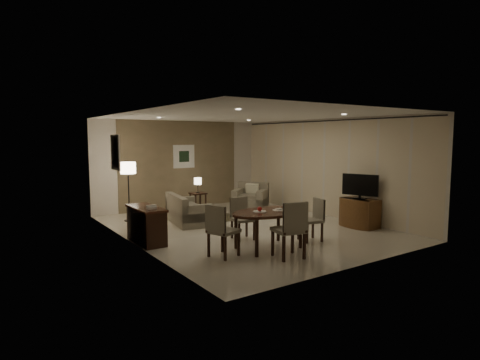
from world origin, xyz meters
TOP-DOWN VIEW (x-y plane):
  - room_shell at (0.00, 0.40)m, footprint 5.50×7.00m
  - taupe_accent at (0.00, 3.48)m, footprint 3.96×0.03m
  - curtain_wall at (2.68, 0.00)m, footprint 0.08×6.70m
  - curtain_rod at (2.68, 0.00)m, footprint 0.03×6.80m
  - art_back_frame at (0.10, 3.46)m, footprint 0.72×0.03m
  - art_back_canvas at (0.10, 3.44)m, footprint 0.34×0.01m
  - art_left_frame at (-2.72, 1.20)m, footprint 0.03×0.60m
  - art_left_canvas at (-2.71, 1.20)m, footprint 0.01×0.46m
  - downlight_nl at (-1.40, -1.80)m, footprint 0.10×0.10m
  - downlight_nr at (1.40, -1.80)m, footprint 0.10×0.10m
  - downlight_fl at (-1.40, 1.80)m, footprint 0.10×0.10m
  - downlight_fr at (1.40, 1.80)m, footprint 0.10×0.10m
  - console_desk at (-2.49, 0.00)m, footprint 0.48×1.20m
  - telephone at (-2.49, -0.30)m, footprint 0.20×0.14m
  - tv_cabinet at (2.40, -1.50)m, footprint 0.48×0.90m
  - flat_tv at (2.38, -1.50)m, footprint 0.36×0.85m
  - dining_table at (-0.65, -1.76)m, footprint 1.57×0.98m
  - chair_near at (-0.74, -2.45)m, footprint 0.60×0.60m
  - chair_far at (-0.67, -0.90)m, footprint 0.49×0.49m
  - chair_left at (-1.67, -1.72)m, footprint 0.60×0.60m
  - chair_right at (0.44, -1.80)m, footprint 0.52×0.52m
  - plate_a at (-0.83, -1.71)m, footprint 0.26×0.26m
  - plate_b at (-0.43, -1.81)m, footprint 0.26×0.26m
  - fruit_apple at (-0.83, -1.71)m, footprint 0.09×0.09m
  - napkin at (-0.43, -1.81)m, footprint 0.12×0.08m
  - round_rug at (0.17, 1.40)m, footprint 1.17×1.17m
  - sofa at (-0.88, 1.27)m, footprint 1.67×1.03m
  - armchair at (1.42, 1.74)m, footprint 1.27×1.28m
  - side_table at (0.17, 2.70)m, footprint 0.42×0.42m
  - table_lamp at (0.17, 2.70)m, footprint 0.22×0.22m
  - floor_lamp at (-2.05, 2.36)m, footprint 0.39×0.39m

SIDE VIEW (x-z plane):
  - round_rug at x=0.17m, z-range 0.00..0.01m
  - side_table at x=0.17m, z-range 0.00..0.54m
  - tv_cabinet at x=2.40m, z-range 0.00..0.70m
  - sofa at x=-0.88m, z-range 0.00..0.74m
  - dining_table at x=-0.65m, z-range 0.00..0.74m
  - console_desk at x=-2.49m, z-range 0.00..0.75m
  - armchair at x=1.42m, z-range 0.00..0.83m
  - chair_far at x=-0.67m, z-range 0.00..0.89m
  - chair_right at x=0.44m, z-range 0.00..0.89m
  - chair_left at x=-1.67m, z-range 0.00..0.98m
  - chair_near at x=-0.74m, z-range 0.00..1.05m
  - plate_a at x=-0.83m, z-range 0.74..0.75m
  - plate_b at x=-0.43m, z-range 0.74..0.75m
  - napkin at x=-0.43m, z-range 0.75..0.78m
  - floor_lamp at x=-2.05m, z-range 0.00..1.55m
  - table_lamp at x=0.17m, z-range 0.54..1.04m
  - fruit_apple at x=-0.83m, z-range 0.75..0.84m
  - telephone at x=-2.49m, z-range 0.76..0.85m
  - flat_tv at x=2.38m, z-range 0.72..1.32m
  - curtain_wall at x=2.68m, z-range 0.03..2.61m
  - taupe_accent at x=0.00m, z-range 0.00..2.70m
  - room_shell at x=0.00m, z-range 0.00..2.70m
  - art_back_frame at x=0.10m, z-range 1.24..1.96m
  - art_back_canvas at x=0.10m, z-range 1.43..1.77m
  - art_left_frame at x=-2.72m, z-range 1.45..2.25m
  - art_left_canvas at x=-2.71m, z-range 1.53..2.17m
  - curtain_rod at x=2.68m, z-range 2.62..2.66m
  - downlight_nl at x=-1.40m, z-range 2.68..2.69m
  - downlight_nr at x=1.40m, z-range 2.68..2.69m
  - downlight_fl at x=-1.40m, z-range 2.68..2.69m
  - downlight_fr at x=1.40m, z-range 2.68..2.69m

